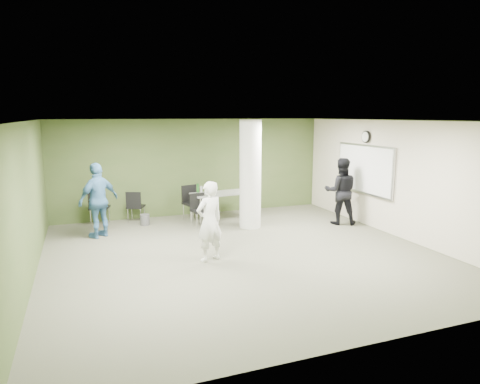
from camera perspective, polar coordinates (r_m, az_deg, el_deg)
name	(u,v)px	position (r m, az deg, el deg)	size (l,w,h in m)	color
floor	(241,254)	(9.19, 0.20, -8.23)	(8.00, 8.00, 0.00)	#565543
ceiling	(242,121)	(8.72, 0.21, 9.50)	(8.00, 8.00, 0.00)	white
wall_back	(193,167)	(12.63, -6.24, 3.30)	(8.00, 0.02, 2.80)	#405528
wall_left	(28,203)	(8.35, -26.44, -1.29)	(0.02, 8.00, 2.80)	#405528
wall_right_cream	(398,179)	(10.91, 20.27, 1.63)	(0.02, 8.00, 2.80)	beige
column	(250,174)	(11.05, 1.39, 2.37)	(0.56, 0.56, 2.80)	silver
whiteboard	(364,169)	(11.77, 16.22, 2.94)	(0.05, 2.30, 1.30)	silver
wall_clock	(366,137)	(11.70, 16.44, 7.07)	(0.06, 0.32, 0.32)	black
folding_table	(220,194)	(11.94, -2.63, -0.31)	(1.71, 0.89, 1.03)	gray
wastebasket	(145,220)	(11.75, -12.57, -3.62)	(0.25, 0.25, 0.29)	#4C4C4C
chair_back_left	(99,205)	(11.96, -18.35, -1.64)	(0.59, 0.59, 0.96)	black
chair_back_right	(135,204)	(12.05, -13.83, -1.60)	(0.57, 0.57, 0.86)	black
chair_table_left	(199,207)	(11.36, -5.49, -2.05)	(0.50, 0.50, 0.87)	black
chair_table_right	(191,200)	(12.07, -6.49, -1.03)	(0.60, 0.60, 0.97)	black
woman_white	(209,221)	(8.58, -4.09, -3.94)	(0.59, 0.39, 1.63)	white
man_black	(341,191)	(11.77, 13.29, 0.10)	(0.87, 0.68, 1.79)	black
man_blue	(99,200)	(10.75, -18.34, -1.06)	(1.06, 0.44, 1.81)	teal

